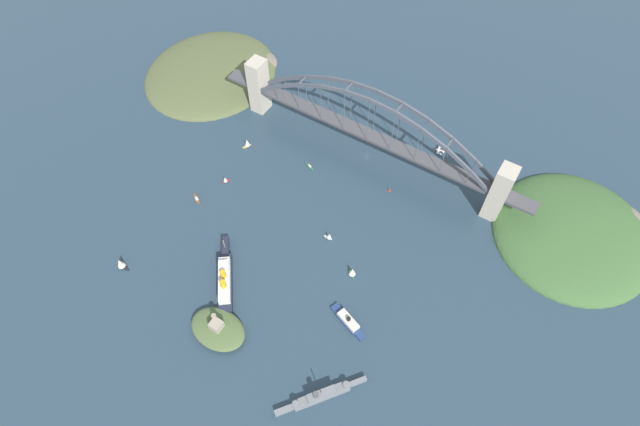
% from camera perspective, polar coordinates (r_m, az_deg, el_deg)
% --- Properties ---
extents(ground_plane, '(1400.00, 1400.00, 0.00)m').
position_cam_1_polar(ground_plane, '(467.79, 5.20, 6.25)').
color(ground_plane, '#283D4C').
extents(harbor_arch_bridge, '(293.98, 16.28, 73.30)m').
position_cam_1_polar(harbor_arch_bridge, '(445.79, 5.49, 8.76)').
color(harbor_arch_bridge, '#BCB29E').
rests_on(harbor_arch_bridge, ground).
extents(headland_west_shore, '(126.13, 127.82, 25.27)m').
position_cam_1_polar(headland_west_shore, '(463.58, 26.18, -2.17)').
color(headland_west_shore, '#3D6033').
rests_on(headland_west_shore, ground).
extents(headland_east_shore, '(128.04, 139.66, 17.63)m').
position_cam_1_polar(headland_east_shore, '(556.09, -11.65, 14.86)').
color(headland_east_shore, '#515B38').
rests_on(headland_east_shore, ground).
extents(ocean_liner, '(54.90, 67.81, 17.47)m').
position_cam_1_polar(ocean_liner, '(395.64, -10.42, -7.53)').
color(ocean_liner, '#1E2333').
rests_on(ocean_liner, ground).
extents(naval_cruiser, '(41.81, 53.43, 17.64)m').
position_cam_1_polar(naval_cruiser, '(361.43, 0.06, -19.46)').
color(naval_cruiser, slate).
rests_on(naval_cruiser, ground).
extents(harbor_ferry_steamer, '(32.79, 16.54, 7.37)m').
position_cam_1_polar(harbor_ferry_steamer, '(380.13, 3.11, -11.77)').
color(harbor_ferry_steamer, navy).
rests_on(harbor_ferry_steamer, ground).
extents(fort_island_mid_harbor, '(42.19, 29.61, 15.19)m').
position_cam_1_polar(fort_island_mid_harbor, '(382.13, -11.18, -12.39)').
color(fort_island_mid_harbor, '#4C6038').
rests_on(fort_island_mid_harbor, ground).
extents(seaplane_taxiing_near_bridge, '(8.70, 10.95, 5.14)m').
position_cam_1_polar(seaplane_taxiing_near_bridge, '(479.24, 13.03, 6.71)').
color(seaplane_taxiing_near_bridge, '#B7B7B2').
rests_on(seaplane_taxiing_near_bridge, ground).
extents(small_boat_0, '(10.60, 5.04, 2.33)m').
position_cam_1_polar(small_boat_0, '(457.36, -1.19, 5.18)').
color(small_boat_0, '#2D6B3D').
rests_on(small_boat_0, ground).
extents(small_boat_1, '(8.79, 8.19, 9.50)m').
position_cam_1_polar(small_boat_1, '(395.06, 3.57, -6.46)').
color(small_boat_1, '#2D6B3D').
rests_on(small_boat_1, ground).
extents(small_boat_2, '(4.57, 6.02, 6.97)m').
position_cam_1_polar(small_boat_2, '(452.17, -10.40, 3.66)').
color(small_boat_2, '#B2231E').
rests_on(small_boat_2, ground).
extents(small_boat_3, '(10.82, 6.98, 2.16)m').
position_cam_1_polar(small_boat_3, '(447.68, -13.44, 1.55)').
color(small_boat_3, brown).
rests_on(small_boat_3, ground).
extents(small_boat_4, '(5.94, 7.83, 9.65)m').
position_cam_1_polar(small_boat_4, '(475.10, -8.04, 7.66)').
color(small_boat_4, gold).
rests_on(small_boat_4, ground).
extents(small_boat_5, '(10.82, 6.08, 11.10)m').
position_cam_1_polar(small_boat_5, '(425.18, -21.13, -5.19)').
color(small_boat_5, black).
rests_on(small_boat_5, ground).
extents(small_boat_6, '(6.95, 3.87, 7.12)m').
position_cam_1_polar(small_boat_6, '(411.66, 0.99, -2.55)').
color(small_boat_6, silver).
rests_on(small_boat_6, ground).
extents(channel_marker_buoy, '(2.20, 2.20, 2.75)m').
position_cam_1_polar(channel_marker_buoy, '(444.38, 7.67, 2.51)').
color(channel_marker_buoy, red).
rests_on(channel_marker_buoy, ground).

